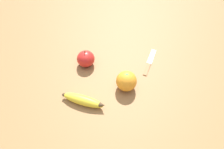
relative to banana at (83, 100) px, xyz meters
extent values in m
plane|color=olive|center=(0.03, -0.16, -0.02)|extent=(3.00, 3.00, 0.00)
ellipsoid|color=yellow|center=(0.00, 0.00, 0.00)|extent=(0.17, 0.08, 0.04)
cone|color=#47331E|center=(-0.08, -0.02, 0.01)|extent=(0.03, 0.03, 0.03)
sphere|color=#47331E|center=(0.08, 0.02, 0.00)|extent=(0.02, 0.02, 0.02)
sphere|color=orange|center=(-0.10, -0.16, 0.02)|extent=(0.08, 0.08, 0.08)
cylinder|color=#3D8438|center=(-0.10, -0.16, 0.06)|extent=(0.01, 0.01, 0.00)
ellipsoid|color=red|center=(0.12, -0.17, 0.02)|extent=(0.08, 0.08, 0.07)
cylinder|color=#4C3319|center=(0.12, -0.17, 0.06)|extent=(0.00, 0.00, 0.01)
cube|color=silver|center=(-0.10, -0.38, -0.02)|extent=(0.04, 0.10, 0.00)
cube|color=brown|center=(-0.12, -0.29, -0.02)|extent=(0.03, 0.08, 0.01)
camera|label=1|loc=(-0.35, 0.32, 0.72)|focal=35.00mm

